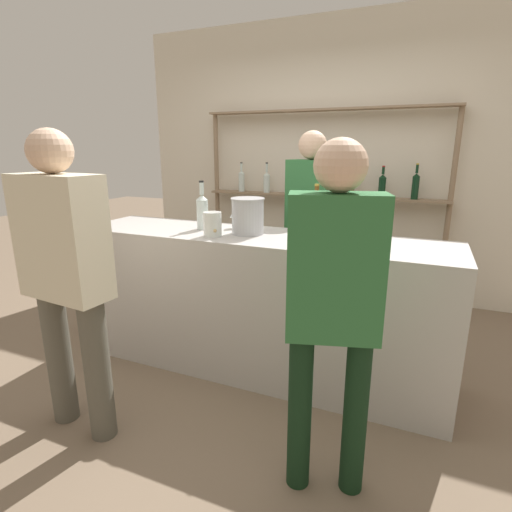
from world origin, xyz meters
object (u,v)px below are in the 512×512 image
(customer_right, at_px, (334,298))
(customer_left, at_px, (65,268))
(ice_bucket, at_px, (248,216))
(server_behind_counter, at_px, (310,217))
(counter_bottle_1, at_px, (202,211))
(counter_bottle_2, at_px, (315,220))
(wine_glass, at_px, (236,213))
(cork_jar, at_px, (213,224))
(counter_bottle_0, at_px, (340,216))

(customer_right, height_order, customer_left, customer_left)
(ice_bucket, bearing_deg, server_behind_counter, 70.78)
(counter_bottle_1, relative_size, customer_left, 0.21)
(counter_bottle_1, relative_size, customer_right, 0.22)
(customer_left, bearing_deg, ice_bucket, -25.73)
(counter_bottle_2, distance_m, customer_right, 0.91)
(counter_bottle_1, relative_size, wine_glass, 2.20)
(counter_bottle_1, distance_m, cork_jar, 0.26)
(counter_bottle_2, bearing_deg, wine_glass, 165.59)
(customer_right, bearing_deg, counter_bottle_2, 3.98)
(counter_bottle_0, distance_m, wine_glass, 0.76)
(cork_jar, relative_size, customer_right, 0.10)
(counter_bottle_1, xyz_separation_m, server_behind_counter, (0.60, 0.66, -0.11))
(ice_bucket, bearing_deg, counter_bottle_0, 8.76)
(wine_glass, xyz_separation_m, customer_left, (-0.42, -1.13, -0.15))
(counter_bottle_0, relative_size, wine_glass, 2.36)
(wine_glass, relative_size, customer_left, 0.09)
(counter_bottle_1, bearing_deg, ice_bucket, -3.72)
(ice_bucket, distance_m, customer_left, 1.15)
(wine_glass, distance_m, customer_right, 1.38)
(server_behind_counter, bearing_deg, ice_bucket, 0.04)
(ice_bucket, bearing_deg, counter_bottle_1, 176.28)
(counter_bottle_0, height_order, wine_glass, counter_bottle_0)
(customer_left, bearing_deg, customer_right, -79.59)
(wine_glass, distance_m, customer_left, 1.22)
(ice_bucket, height_order, cork_jar, ice_bucket)
(counter_bottle_1, distance_m, counter_bottle_2, 0.83)
(counter_bottle_1, distance_m, ice_bucket, 0.36)
(counter_bottle_1, xyz_separation_m, customer_left, (-0.22, -1.00, -0.17))
(counter_bottle_2, distance_m, wine_glass, 0.65)
(customer_right, bearing_deg, ice_bucket, 26.07)
(counter_bottle_0, xyz_separation_m, cork_jar, (-0.78, -0.25, -0.07))
(counter_bottle_1, relative_size, counter_bottle_2, 0.98)
(wine_glass, height_order, customer_left, customer_left)
(counter_bottle_1, xyz_separation_m, customer_right, (1.13, -0.88, -0.17))
(counter_bottle_2, distance_m, ice_bucket, 0.46)
(ice_bucket, xyz_separation_m, server_behind_counter, (0.24, 0.69, -0.10))
(counter_bottle_1, xyz_separation_m, cork_jar, (0.18, -0.18, -0.05))
(counter_bottle_0, height_order, counter_bottle_2, counter_bottle_0)
(customer_right, bearing_deg, counter_bottle_0, -5.50)
(counter_bottle_2, xyz_separation_m, cork_jar, (-0.64, -0.15, -0.05))
(wine_glass, xyz_separation_m, server_behind_counter, (0.40, 0.54, -0.09))
(counter_bottle_1, bearing_deg, wine_glass, 32.40)
(ice_bucket, relative_size, customer_left, 0.15)
(counter_bottle_1, bearing_deg, server_behind_counter, 47.83)
(cork_jar, relative_size, server_behind_counter, 0.10)
(server_behind_counter, bearing_deg, wine_glass, -17.52)
(customer_right, bearing_deg, customer_left, 79.35)
(ice_bucket, xyz_separation_m, cork_jar, (-0.18, -0.16, -0.04))
(customer_right, bearing_deg, cork_jar, 37.81)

